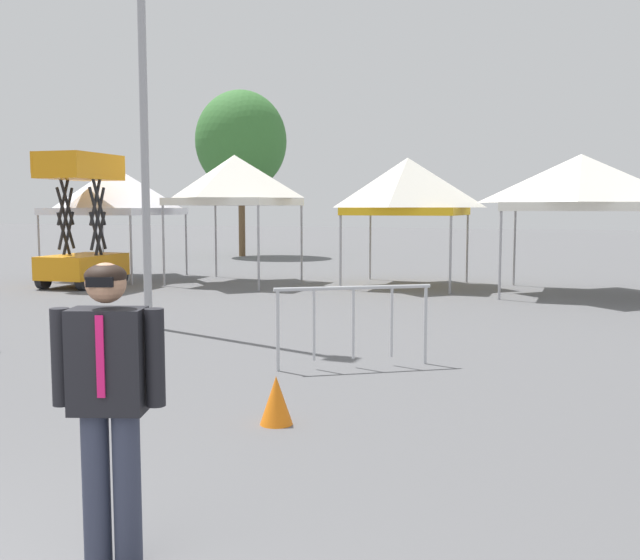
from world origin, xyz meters
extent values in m
cylinder|color=#9E9EA3|center=(-11.88, 14.20, 1.04)|extent=(0.06, 0.06, 2.07)
cylinder|color=#9E9EA3|center=(-8.86, 14.39, 1.04)|extent=(0.06, 0.06, 2.07)
cylinder|color=#9E9EA3|center=(-12.06, 17.22, 1.04)|extent=(0.06, 0.06, 2.07)
cylinder|color=#9E9EA3|center=(-9.04, 17.40, 1.04)|extent=(0.06, 0.06, 2.07)
pyramid|color=white|center=(-10.46, 15.80, 2.68)|extent=(3.37, 3.37, 1.22)
cube|color=white|center=(-10.46, 15.80, 1.97)|extent=(3.33, 3.33, 0.20)
cylinder|color=#9E9EA3|center=(-7.82, 14.39, 1.17)|extent=(0.06, 0.06, 2.34)
cylinder|color=#9E9EA3|center=(-5.03, 14.43, 1.17)|extent=(0.06, 0.06, 2.34)
cylinder|color=#9E9EA3|center=(-7.86, 17.19, 1.17)|extent=(0.06, 0.06, 2.34)
cylinder|color=#9E9EA3|center=(-5.07, 17.23, 1.17)|extent=(0.06, 0.06, 2.34)
pyramid|color=white|center=(-6.44, 15.81, 2.93)|extent=(2.98, 2.98, 1.17)
cube|color=white|center=(-6.44, 15.81, 2.24)|extent=(2.95, 2.95, 0.20)
cylinder|color=#9E9EA3|center=(-3.21, 15.45, 1.04)|extent=(0.06, 0.06, 2.09)
cylinder|color=#9E9EA3|center=(-0.41, 15.58, 1.04)|extent=(0.06, 0.06, 2.09)
cylinder|color=#9E9EA3|center=(-3.34, 18.24, 1.04)|extent=(0.06, 0.06, 2.09)
cylinder|color=#9E9EA3|center=(-0.54, 18.37, 1.04)|extent=(0.06, 0.06, 2.09)
pyramid|color=white|center=(-1.87, 16.91, 2.74)|extent=(3.07, 3.07, 1.30)
cube|color=yellow|center=(-1.87, 16.91, 1.99)|extent=(3.04, 3.04, 0.20)
cylinder|color=#9E9EA3|center=(0.87, 14.85, 1.10)|extent=(0.06, 0.06, 2.21)
cylinder|color=#9E9EA3|center=(0.77, 18.12, 1.10)|extent=(0.06, 0.06, 2.21)
pyramid|color=white|center=(2.46, 16.53, 2.77)|extent=(3.54, 3.54, 1.14)
cube|color=white|center=(2.46, 16.53, 2.11)|extent=(3.51, 3.51, 0.20)
cylinder|color=black|center=(-10.29, 12.62, 0.24)|extent=(0.22, 0.49, 0.48)
cylinder|color=black|center=(-9.11, 12.73, 0.24)|extent=(0.22, 0.49, 0.48)
cylinder|color=black|center=(-10.45, 14.34, 0.24)|extent=(0.22, 0.49, 0.48)
cylinder|color=black|center=(-9.27, 14.45, 0.24)|extent=(0.22, 0.49, 0.48)
cube|color=orange|center=(-9.78, 13.54, 0.54)|extent=(1.61, 2.42, 0.60)
cylinder|color=black|center=(-10.27, 13.49, 1.16)|extent=(0.15, 0.72, 1.64)
cylinder|color=black|center=(-10.27, 13.49, 1.16)|extent=(0.15, 0.72, 1.64)
cylinder|color=black|center=(-9.29, 13.58, 1.16)|extent=(0.15, 0.72, 1.64)
cylinder|color=black|center=(-9.29, 13.58, 1.16)|extent=(0.15, 0.72, 1.64)
cylinder|color=black|center=(-10.27, 13.49, 1.80)|extent=(0.15, 0.72, 1.64)
cylinder|color=black|center=(-10.27, 13.49, 1.80)|extent=(0.15, 0.72, 1.64)
cylinder|color=black|center=(-9.29, 13.58, 1.80)|extent=(0.15, 0.72, 1.64)
cylinder|color=black|center=(-9.29, 13.58, 1.80)|extent=(0.15, 0.72, 1.64)
cylinder|color=black|center=(-10.27, 13.49, 2.43)|extent=(0.15, 0.72, 1.64)
cylinder|color=black|center=(-10.27, 13.49, 2.43)|extent=(0.15, 0.72, 1.64)
cylinder|color=black|center=(-9.29, 13.58, 2.43)|extent=(0.15, 0.72, 1.64)
cylinder|color=black|center=(-9.29, 13.58, 2.43)|extent=(0.15, 0.72, 1.64)
cube|color=orange|center=(-9.78, 13.54, 2.87)|extent=(1.53, 2.30, 0.12)
cube|color=orange|center=(-9.68, 12.48, 3.21)|extent=(1.33, 0.18, 0.55)
cube|color=orange|center=(-9.88, 14.59, 3.21)|extent=(1.33, 0.18, 0.55)
cube|color=orange|center=(-10.42, 13.48, 3.21)|extent=(0.26, 2.18, 0.55)
cube|color=orange|center=(-9.14, 13.60, 3.21)|extent=(0.26, 2.18, 0.55)
cylinder|color=#33384C|center=(0.57, 1.36, 0.46)|extent=(0.16, 0.16, 0.92)
cylinder|color=#33384C|center=(0.74, 1.43, 0.46)|extent=(0.16, 0.16, 0.92)
cube|color=black|center=(0.66, 1.39, 1.22)|extent=(0.48, 0.37, 0.60)
cylinder|color=black|center=(0.41, 1.30, 1.24)|extent=(0.11, 0.11, 0.56)
cylinder|color=black|center=(0.91, 1.49, 1.24)|extent=(0.11, 0.11, 0.56)
sphere|color=tan|center=(0.66, 1.39, 1.67)|extent=(0.23, 0.23, 0.23)
ellipsoid|color=black|center=(0.66, 1.39, 1.71)|extent=(0.23, 0.23, 0.14)
cube|color=black|center=(0.70, 1.29, 1.68)|extent=(0.15, 0.07, 0.06)
cube|color=#E51966|center=(0.70, 1.27, 1.27)|extent=(0.05, 0.03, 0.46)
cylinder|color=#9E9EA3|center=(-4.21, 8.60, 4.48)|extent=(0.14, 0.14, 8.96)
cylinder|color=brown|center=(-11.63, 25.85, 1.67)|extent=(0.28, 0.28, 3.34)
ellipsoid|color=#387233|center=(-11.63, 25.85, 4.89)|extent=(3.87, 3.87, 4.26)
cylinder|color=#B7BABF|center=(0.17, 6.94, 1.05)|extent=(1.75, 1.24, 0.05)
cylinder|color=#B7BABF|center=(0.98, 7.51, 0.53)|extent=(0.04, 0.04, 1.05)
cylinder|color=#B7BABF|center=(-0.65, 6.37, 0.53)|extent=(0.04, 0.04, 1.05)
cylinder|color=#B7BABF|center=(0.60, 7.24, 0.58)|extent=(0.04, 0.04, 0.92)
cylinder|color=#B7BABF|center=(0.17, 6.94, 0.58)|extent=(0.04, 0.04, 0.92)
cylinder|color=#B7BABF|center=(-0.26, 6.64, 0.58)|extent=(0.04, 0.04, 0.92)
cone|color=orange|center=(0.32, 4.29, 0.24)|extent=(0.32, 0.32, 0.47)
camera|label=1|loc=(3.32, -1.93, 2.09)|focal=40.99mm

